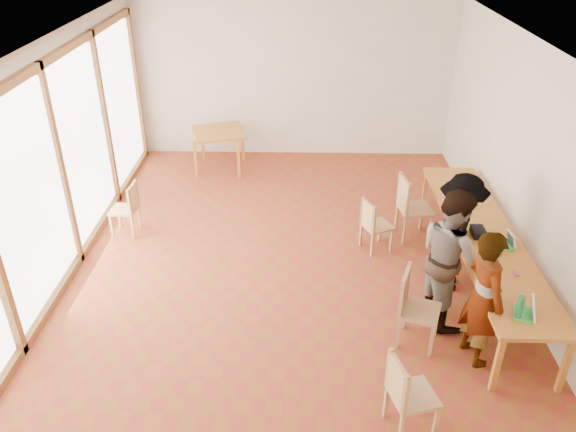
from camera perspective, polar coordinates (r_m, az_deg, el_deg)
ground at (r=7.89m, az=0.07°, el=-4.86°), size 8.00×8.00×0.00m
wall_back at (r=10.92m, az=0.59°, el=13.75°), size 6.00×0.10×3.00m
wall_front at (r=3.87m, az=-1.43°, el=-19.91°), size 6.00×0.10×3.00m
wall_right at (r=7.70m, az=23.09°, el=4.49°), size 0.10×8.00×3.00m
window_wall at (r=7.80m, az=-22.31°, el=4.97°), size 0.10×8.00×3.00m
ceiling at (r=6.67m, az=0.08°, el=17.12°), size 6.00×8.00×0.04m
communal_table at (r=7.59m, az=19.23°, el=-1.89°), size 0.80×4.00×0.75m
side_table at (r=10.53m, az=-7.03°, el=8.18°), size 0.90×0.90×0.75m
chair_near at (r=5.48m, az=11.81°, el=-16.75°), size 0.50×0.50×0.46m
chair_mid at (r=6.45m, az=12.48°, el=-8.33°), size 0.55×0.55×0.49m
chair_far at (r=8.02m, az=8.59°, el=-0.44°), size 0.49×0.49×0.43m
chair_empty at (r=8.39m, az=12.23°, el=1.45°), size 0.52×0.52×0.52m
chair_spare at (r=8.70m, az=-15.90°, el=1.22°), size 0.40×0.40×0.43m
person_near at (r=6.29m, az=19.23°, el=-7.86°), size 0.53×0.67×1.60m
person_mid at (r=6.74m, az=16.15°, el=-3.99°), size 0.85×0.97×1.71m
person_far at (r=7.36m, az=16.89°, el=-1.67°), size 0.83×1.14×1.59m
laptop_near at (r=6.25m, az=23.20°, el=-8.87°), size 0.28×0.30×0.21m
laptop_mid at (r=7.34m, az=21.39°, el=-2.54°), size 0.22×0.25×0.19m
laptop_far at (r=8.07m, az=17.64°, el=1.22°), size 0.27×0.30×0.23m
yellow_mug at (r=6.95m, az=19.36°, el=-4.02°), size 0.17×0.17×0.11m
green_bottle at (r=6.12m, az=22.49°, el=-8.63°), size 0.07×0.07×0.28m
clear_glass at (r=8.21m, az=18.15°, el=1.47°), size 0.07×0.07×0.09m
condiment_cup at (r=8.38m, az=16.23°, el=2.26°), size 0.08×0.08×0.06m
pink_phone at (r=6.88m, az=22.15°, el=-5.43°), size 0.05×0.10×0.01m
black_pouch at (r=7.46m, az=18.78°, el=-1.55°), size 0.16×0.26×0.09m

